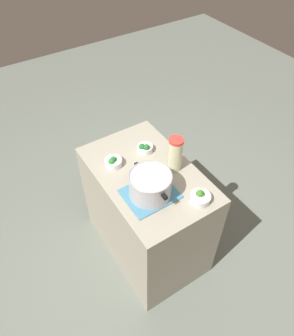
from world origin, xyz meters
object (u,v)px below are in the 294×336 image
Objects in this scene: cooking_pot at (150,185)px; broccoli_bowl_center at (145,148)px; broccoli_bowl_front at (113,162)px; broccoli_bowl_back at (200,197)px; lemonade_pitcher at (175,154)px.

broccoli_bowl_center is at bearing -27.61° from cooking_pot.
broccoli_bowl_back is at bearing -151.70° from broccoli_bowl_front.
broccoli_bowl_back is at bearing 174.14° from lemonade_pitcher.
broccoli_bowl_center is 0.87× the size of broccoli_bowl_back.
lemonade_pitcher reaches higher than broccoli_bowl_center.
cooking_pot is 0.33m from broccoli_bowl_back.
broccoli_bowl_front is 1.07× the size of broccoli_bowl_center.
lemonade_pitcher is 0.35m from broccoli_bowl_back.
broccoli_bowl_front is at bearing 90.41° from broccoli_bowl_center.
lemonade_pitcher reaches higher than broccoli_bowl_front.
cooking_pot is 3.01× the size of broccoli_bowl_center.
cooking_pot is at bearing 48.33° from broccoli_bowl_back.
broccoli_bowl_center is (0.37, -0.19, -0.07)m from cooking_pot.
lemonade_pitcher is 2.27× the size of broccoli_bowl_center.
lemonade_pitcher is at bearing -5.86° from broccoli_bowl_back.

